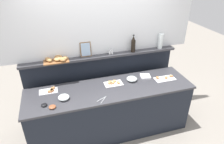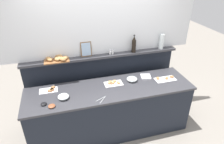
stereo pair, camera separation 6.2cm
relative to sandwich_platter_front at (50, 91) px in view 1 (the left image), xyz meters
The scene contains 19 objects.
ground_plane 1.39m from the sandwich_platter_front, 23.34° to the left, with size 12.00×12.00×0.00m, color gray.
buffet_counter 1.07m from the sandwich_platter_front, 11.42° to the right, with size 2.73×0.75×0.92m.
back_ledge_unit 1.04m from the sandwich_platter_front, 20.88° to the left, with size 2.75×0.22×1.30m.
upper_wall_panel 1.45m from the sandwich_platter_front, 22.14° to the left, with size 3.35×0.08×1.30m, color silver.
sandwich_platter_front is the anchor object (origin of this frame).
sandwich_platter_side 1.03m from the sandwich_platter_front, ahead, with size 0.31×0.18×0.04m.
sandwich_platter_rear 1.95m from the sandwich_platter_front, ahead, with size 0.36×0.18×0.04m.
glass_bowl_large 1.37m from the sandwich_platter_front, ahead, with size 0.18×0.18×0.07m.
glass_bowl_medium 0.34m from the sandwich_platter_front, 53.69° to the right, with size 0.17×0.17×0.07m.
condiment_bowl_red 0.36m from the sandwich_platter_front, 103.77° to the right, with size 0.09×0.09×0.03m, color black.
condiment_bowl_dark 0.43m from the sandwich_platter_front, 86.70° to the right, with size 0.10×0.10×0.04m, color brown.
serving_tongs 0.88m from the sandwich_platter_front, 31.01° to the right, with size 0.17×0.15×0.01m.
napkin_stack 1.65m from the sandwich_platter_front, ahead, with size 0.17×0.17×0.02m, color white.
wine_bottle_dark 1.61m from the sandwich_platter_front, ahead, with size 0.08×0.08×0.32m.
salt_shaker 1.19m from the sandwich_platter_front, 14.82° to the left, with size 0.03×0.03×0.09m.
pepper_shaker 1.23m from the sandwich_platter_front, 14.26° to the left, with size 0.03×0.03×0.09m.
bread_basket 0.52m from the sandwich_platter_front, 54.85° to the left, with size 0.40×0.28×0.08m.
framed_picture 0.89m from the sandwich_platter_front, 25.83° to the left, with size 0.18×0.05×0.25m.
water_carafe 2.13m from the sandwich_platter_front, ahead, with size 0.09×0.09×0.28m, color silver.
Camera 1 is at (-0.77, -2.64, 2.74)m, focal length 32.53 mm.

